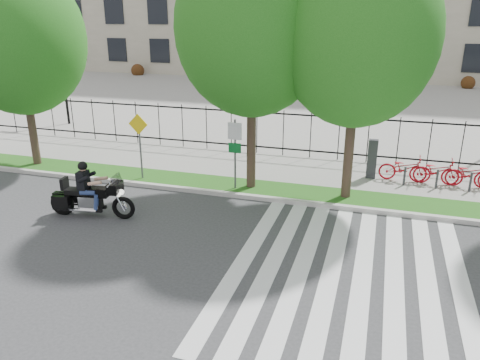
% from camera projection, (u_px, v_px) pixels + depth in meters
% --- Properties ---
extents(ground, '(120.00, 120.00, 0.00)m').
position_uv_depth(ground, '(169.00, 247.00, 12.89)').
color(ground, '#333336').
rests_on(ground, ground).
extents(curb, '(60.00, 0.20, 0.15)m').
position_uv_depth(curb, '(219.00, 193.00, 16.56)').
color(curb, '#B6B3AB').
rests_on(curb, ground).
extents(grass_verge, '(60.00, 1.50, 0.15)m').
position_uv_depth(grass_verge, '(226.00, 185.00, 17.32)').
color(grass_verge, '#1B4D13').
rests_on(grass_verge, ground).
extents(sidewalk, '(60.00, 3.50, 0.15)m').
position_uv_depth(sidewalk, '(246.00, 166.00, 19.57)').
color(sidewalk, gray).
rests_on(sidewalk, ground).
extents(plaza, '(80.00, 34.00, 0.10)m').
position_uv_depth(plaza, '(312.00, 98.00, 35.38)').
color(plaza, gray).
rests_on(plaza, ground).
extents(crosswalk_stripes, '(5.70, 8.00, 0.01)m').
position_uv_depth(crosswalk_stripes, '(347.00, 274.00, 11.54)').
color(crosswalk_stripes, silver).
rests_on(crosswalk_stripes, ground).
extents(iron_fence, '(30.00, 0.06, 2.00)m').
position_uv_depth(iron_fence, '(257.00, 131.00, 20.79)').
color(iron_fence, black).
rests_on(iron_fence, sidewalk).
extents(lamp_post_left, '(1.06, 0.70, 4.25)m').
position_uv_depth(lamp_post_left, '(62.00, 69.00, 25.97)').
color(lamp_post_left, black).
rests_on(lamp_post_left, ground).
extents(street_tree_0, '(5.07, 5.07, 7.93)m').
position_uv_depth(street_tree_0, '(19.00, 39.00, 17.96)').
color(street_tree_0, '#35241D').
rests_on(street_tree_0, grass_verge).
extents(street_tree_1, '(5.11, 5.11, 8.45)m').
position_uv_depth(street_tree_1, '(252.00, 27.00, 15.19)').
color(street_tree_1, '#35241D').
rests_on(street_tree_1, grass_verge).
extents(street_tree_2, '(4.96, 4.96, 8.15)m').
position_uv_depth(street_tree_2, '(358.00, 35.00, 14.32)').
color(street_tree_2, '#35241D').
rests_on(street_tree_2, grass_verge).
extents(sign_pole_regulatory, '(0.50, 0.09, 2.50)m').
position_uv_depth(sign_pole_regulatory, '(235.00, 145.00, 16.30)').
color(sign_pole_regulatory, '#59595B').
rests_on(sign_pole_regulatory, grass_verge).
extents(sign_pole_warning, '(0.78, 0.09, 2.49)m').
position_uv_depth(sign_pole_warning, '(139.00, 137.00, 17.35)').
color(sign_pole_warning, '#59595B').
rests_on(sign_pole_warning, grass_verge).
extents(motorcycle_rider, '(2.82, 0.98, 2.18)m').
position_uv_depth(motorcycle_rider, '(91.00, 195.00, 14.60)').
color(motorcycle_rider, black).
rests_on(motorcycle_rider, ground).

